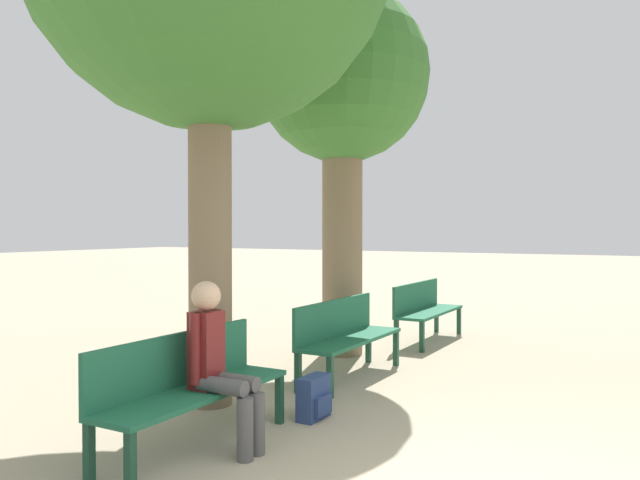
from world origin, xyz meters
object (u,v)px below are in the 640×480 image
at_px(bench_row_2, 424,306).
at_px(backpack, 314,398).
at_px(person_seated, 218,361).
at_px(tree_row_1, 342,86).
at_px(bench_row_0, 188,381).
at_px(bench_row_1, 344,332).

height_order(bench_row_2, backpack, bench_row_2).
bearing_deg(person_seated, tree_row_1, 102.98).
bearing_deg(tree_row_1, bench_row_0, -80.64).
distance_m(bench_row_0, tree_row_1, 5.00).
bearing_deg(bench_row_2, bench_row_0, -90.00).
xyz_separation_m(bench_row_2, backpack, (0.48, -4.21, -0.34)).
distance_m(bench_row_1, bench_row_2, 2.67).
bearing_deg(bench_row_2, backpack, -83.45).
relative_size(bench_row_2, tree_row_1, 0.37).
xyz_separation_m(bench_row_1, person_seated, (0.23, -2.59, 0.17)).
bearing_deg(bench_row_2, bench_row_1, -90.00).
bearing_deg(bench_row_0, bench_row_1, 90.00).
relative_size(bench_row_1, tree_row_1, 0.37).
bearing_deg(backpack, bench_row_0, -113.05).
distance_m(bench_row_0, bench_row_2, 5.34).
distance_m(person_seated, backpack, 1.20).
bearing_deg(bench_row_0, person_seated, 18.79).
xyz_separation_m(bench_row_1, tree_row_1, (-0.63, 1.18, 3.12)).
height_order(bench_row_0, person_seated, person_seated).
xyz_separation_m(bench_row_2, tree_row_1, (-0.63, -1.50, 3.12)).
relative_size(bench_row_0, bench_row_2, 1.00).
bearing_deg(backpack, tree_row_1, 112.38).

